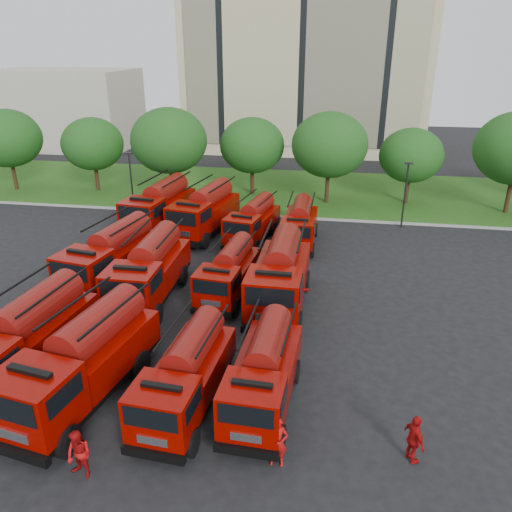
{
  "coord_description": "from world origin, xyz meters",
  "views": [
    {
      "loc": [
        6.68,
        -20.95,
        13.38
      ],
      "look_at": [
        2.36,
        5.57,
        1.8
      ],
      "focal_mm": 35.0,
      "sensor_mm": 36.0,
      "label": 1
    }
  ],
  "objects": [
    {
      "name": "tree_3",
      "position": [
        -1.0,
        24.0,
        4.68
      ],
      "size": [
        5.88,
        5.88,
        7.19
      ],
      "color": "#382314",
      "rests_on": "ground"
    },
    {
      "name": "lamp_post_1",
      "position": [
        12.0,
        17.2,
        2.9
      ],
      "size": [
        0.6,
        0.25,
        5.11
      ],
      "color": "black",
      "rests_on": "ground"
    },
    {
      "name": "fire_truck_0",
      "position": [
        -5.93,
        -4.79,
        1.78
      ],
      "size": [
        3.49,
        8.03,
        3.55
      ],
      "rotation": [
        0.0,
        0.0,
        -0.1
      ],
      "color": "black",
      "rests_on": "ground"
    },
    {
      "name": "tree_1",
      "position": [
        -16.0,
        23.0,
        4.55
      ],
      "size": [
        5.71,
        5.71,
        6.98
      ],
      "color": "#382314",
      "rests_on": "ground"
    },
    {
      "name": "apartment_building",
      "position": [
        2.0,
        47.94,
        12.5
      ],
      "size": [
        30.0,
        14.18,
        25.0
      ],
      "color": "tan",
      "rests_on": "ground"
    },
    {
      "name": "firefighter_2",
      "position": [
        9.89,
        -7.17,
        0.0
      ],
      "size": [
        1.05,
        1.27,
        1.89
      ],
      "primitive_type": "imported",
      "rotation": [
        0.0,
        0.0,
        2.02
      ],
      "color": "#9E0C0C",
      "rests_on": "ground"
    },
    {
      "name": "fire_truck_6",
      "position": [
        1.09,
        3.89,
        1.45
      ],
      "size": [
        2.8,
        6.5,
        2.87
      ],
      "rotation": [
        0.0,
        0.0,
        -0.1
      ],
      "color": "black",
      "rests_on": "ground"
    },
    {
      "name": "fire_truck_2",
      "position": [
        1.44,
        -5.65,
        1.5
      ],
      "size": [
        2.79,
        6.7,
        2.98
      ],
      "rotation": [
        0.0,
        0.0,
        -0.08
      ],
      "color": "black",
      "rests_on": "ground"
    },
    {
      "name": "tree_5",
      "position": [
        13.0,
        23.5,
        4.35
      ],
      "size": [
        5.46,
        5.46,
        6.68
      ],
      "color": "#382314",
      "rests_on": "ground"
    },
    {
      "name": "lawn",
      "position": [
        0.0,
        26.0,
        0.06
      ],
      "size": [
        70.0,
        16.0,
        0.12
      ],
      "primitive_type": "cube",
      "color": "#214B14",
      "rests_on": "ground"
    },
    {
      "name": "fire_truck_8",
      "position": [
        -6.45,
        13.86,
        1.81
      ],
      "size": [
        3.72,
        8.21,
        3.61
      ],
      "rotation": [
        0.0,
        0.0,
        -0.13
      ],
      "color": "black",
      "rests_on": "ground"
    },
    {
      "name": "side_building",
      "position": [
        -30.0,
        44.0,
        5.0
      ],
      "size": [
        18.0,
        12.0,
        10.0
      ],
      "primitive_type": "cube",
      "color": "#A9A396",
      "rests_on": "ground"
    },
    {
      "name": "lamp_post_0",
      "position": [
        -10.0,
        17.2,
        2.9
      ],
      "size": [
        0.6,
        0.25,
        5.11
      ],
      "color": "black",
      "rests_on": "ground"
    },
    {
      "name": "firefighter_3",
      "position": [
        4.32,
        -7.03,
        0.0
      ],
      "size": [
        1.39,
        1.2,
        1.91
      ],
      "primitive_type": "imported",
      "rotation": [
        0.0,
        0.0,
        3.71
      ],
      "color": "black",
      "rests_on": "ground"
    },
    {
      "name": "tree_0",
      "position": [
        -24.0,
        22.0,
        5.02
      ],
      "size": [
        6.3,
        6.3,
        7.7
      ],
      "color": "#382314",
      "rests_on": "ground"
    },
    {
      "name": "fire_truck_4",
      "position": [
        -6.09,
        4.31,
        1.75
      ],
      "size": [
        3.88,
        7.99,
        3.48
      ],
      "rotation": [
        0.0,
        0.0,
        -0.17
      ],
      "color": "black",
      "rests_on": "ground"
    },
    {
      "name": "fire_truck_3",
      "position": [
        4.39,
        -5.01,
        1.49
      ],
      "size": [
        2.62,
        6.6,
        2.96
      ],
      "rotation": [
        0.0,
        0.0,
        -0.04
      ],
      "color": "black",
      "rests_on": "ground"
    },
    {
      "name": "firefighter_5",
      "position": [
        4.85,
        3.1,
        0.0
      ],
      "size": [
        1.75,
        0.85,
        1.83
      ],
      "primitive_type": "imported",
      "rotation": [
        0.0,
        0.0,
        3.21
      ],
      "color": "#9E0C0C",
      "rests_on": "ground"
    },
    {
      "name": "tree_2",
      "position": [
        -8.0,
        21.5,
        5.35
      ],
      "size": [
        6.72,
        6.72,
        8.22
      ],
      "color": "#382314",
      "rests_on": "ground"
    },
    {
      "name": "fire_truck_7",
      "position": [
        4.05,
        3.23,
        1.8
      ],
      "size": [
        2.98,
        7.9,
        3.58
      ],
      "rotation": [
        0.0,
        0.0,
        -0.01
      ],
      "color": "black",
      "rests_on": "ground"
    },
    {
      "name": "firefighter_1",
      "position": [
        -1.05,
        -9.62,
        0.0
      ],
      "size": [
        1.0,
        0.73,
        1.83
      ],
      "primitive_type": "imported",
      "rotation": [
        0.0,
        0.0,
        -0.31
      ],
      "color": "#9E0C0C",
      "rests_on": "ground"
    },
    {
      "name": "ground",
      "position": [
        0.0,
        0.0,
        0.0
      ],
      "size": [
        140.0,
        140.0,
        0.0
      ],
      "primitive_type": "plane",
      "color": "black",
      "rests_on": "ground"
    },
    {
      "name": "fire_truck_5",
      "position": [
        -3.17,
        2.83,
        1.75
      ],
      "size": [
        2.89,
        7.68,
        3.48
      ],
      "rotation": [
        0.0,
        0.0,
        0.01
      ],
      "color": "black",
      "rests_on": "ground"
    },
    {
      "name": "firefighter_4",
      "position": [
        -3.21,
        -1.99,
        0.0
      ],
      "size": [
        1.13,
        1.01,
        1.94
      ],
      "primitive_type": "imported",
      "rotation": [
        0.0,
        0.0,
        2.64
      ],
      "color": "black",
      "rests_on": "ground"
    },
    {
      "name": "firefighter_0",
      "position": [
        5.31,
        -8.05,
        0.0
      ],
      "size": [
        0.74,
        0.57,
        1.94
      ],
      "primitive_type": "imported",
      "rotation": [
        0.0,
        0.0,
        0.07
      ],
      "color": "#9E0C0C",
      "rests_on": "ground"
    },
    {
      "name": "fire_truck_1",
      "position": [
        -2.73,
        -5.81,
        1.79
      ],
      "size": [
        3.98,
        8.15,
        3.55
      ],
      "rotation": [
        0.0,
        0.0,
        -0.17
      ],
      "color": "black",
      "rests_on": "ground"
    },
    {
      "name": "tree_4",
      "position": [
        6.0,
        22.5,
        5.22
      ],
      "size": [
        6.55,
        6.55,
        8.01
      ],
      "color": "#382314",
      "rests_on": "ground"
    },
    {
      "name": "curb",
      "position": [
        0.0,
        17.9,
        0.07
      ],
      "size": [
        70.0,
        0.3,
        0.14
      ],
      "primitive_type": "cube",
      "color": "gray",
      "rests_on": "ground"
    },
    {
      "name": "fire_truck_11",
      "position": [
        4.39,
        12.48,
        1.48
      ],
      "size": [
        2.4,
        6.46,
        2.94
      ],
      "rotation": [
        0.0,
        0.0,
        -0.0
      ],
      "color": "black",
      "rests_on": "ground"
    },
    {
      "name": "fire_truck_9",
      "position": [
        -2.78,
        13.4,
        1.77
      ],
      "size": [
        4.04,
        8.07,
        3.51
      ],
      "rotation": [
        0.0,
        0.0,
        -0.19
      ],
      "color": "black",
      "rests_on": "ground"
    },
    {
      "name": "fire_truck_10",
      "position": [
        1.01,
        12.49,
        1.48
      ],
      "size": [
        3.38,
        6.76,
        2.94
      ],
      "rotation": [
        0.0,
        0.0,
        -0.19
      ],
      "color": "black",
      "rests_on": "ground"
    }
  ]
}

